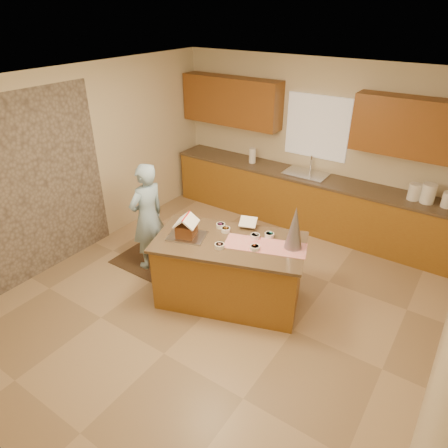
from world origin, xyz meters
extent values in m
plane|color=tan|center=(0.00, 0.00, 0.00)|extent=(5.50, 5.50, 0.00)
plane|color=silver|center=(0.00, 0.00, 2.70)|extent=(5.50, 5.50, 0.00)
plane|color=beige|center=(0.00, 2.75, 1.35)|extent=(5.50, 5.50, 0.00)
plane|color=beige|center=(-2.50, 0.00, 1.35)|extent=(5.50, 5.50, 0.00)
plane|color=gray|center=(-2.48, -0.80, 1.25)|extent=(0.00, 2.50, 2.50)
cube|color=white|center=(0.00, 2.72, 1.65)|extent=(1.05, 0.03, 1.00)
cube|color=brown|center=(0.00, 2.45, 0.44)|extent=(4.80, 0.60, 0.88)
cube|color=brown|center=(0.00, 2.45, 0.90)|extent=(4.85, 0.63, 0.04)
cube|color=brown|center=(-1.55, 2.57, 1.90)|extent=(1.85, 0.35, 0.80)
cube|color=brown|center=(1.55, 2.57, 1.90)|extent=(1.85, 0.35, 0.80)
cube|color=silver|center=(0.00, 2.45, 0.89)|extent=(0.70, 0.45, 0.12)
cylinder|color=silver|center=(0.00, 2.63, 1.06)|extent=(0.03, 0.03, 0.28)
cube|color=brown|center=(0.08, 0.06, 0.42)|extent=(1.92, 1.38, 0.85)
cube|color=brown|center=(0.08, 0.06, 0.87)|extent=(2.02, 1.48, 0.04)
cube|color=red|center=(0.49, 0.20, 0.89)|extent=(1.03, 0.64, 0.01)
cube|color=silver|center=(-0.41, -0.16, 0.90)|extent=(0.53, 0.45, 0.02)
cube|color=white|center=(0.10, 0.45, 0.97)|extent=(0.25, 0.23, 0.09)
cone|color=#AAA9B5|center=(0.78, 0.35, 1.15)|extent=(0.27, 0.27, 0.53)
cube|color=black|center=(-1.35, 0.08, 0.01)|extent=(1.06, 0.69, 0.01)
imported|color=#8DB0C8|center=(-1.30, 0.08, 0.79)|extent=(0.43, 0.61, 1.56)
cylinder|color=white|center=(1.66, 2.45, 1.04)|extent=(0.17, 0.17, 0.24)
cylinder|color=white|center=(1.84, 2.45, 1.06)|extent=(0.19, 0.19, 0.28)
cylinder|color=white|center=(2.09, 2.45, 1.03)|extent=(0.15, 0.15, 0.22)
cylinder|color=white|center=(-1.02, 2.45, 1.05)|extent=(0.12, 0.12, 0.26)
cube|color=brown|center=(-0.41, -0.16, 0.99)|extent=(0.28, 0.29, 0.15)
cube|color=white|center=(-0.47, -0.18, 1.12)|extent=(0.22, 0.30, 0.12)
cube|color=white|center=(-0.35, -0.14, 1.12)|extent=(0.22, 0.30, 0.12)
cylinder|color=red|center=(-0.41, -0.16, 1.17)|extent=(0.11, 0.26, 0.02)
cylinder|color=#FF8C78|center=(0.07, -0.14, 0.91)|extent=(0.12, 0.12, 0.05)
cylinder|color=#2EACAE|center=(0.43, 0.41, 0.91)|extent=(0.12, 0.12, 0.05)
cylinder|color=silver|center=(0.30, 0.28, 0.91)|extent=(0.12, 0.12, 0.05)
cylinder|color=#DC5126|center=(0.43, 0.06, 0.91)|extent=(0.12, 0.12, 0.05)
cylinder|color=orange|center=(-0.09, 0.22, 0.91)|extent=(0.12, 0.12, 0.05)
cylinder|color=#8D2F7C|center=(-0.20, 0.27, 0.91)|extent=(0.12, 0.12, 0.05)
camera|label=1|loc=(2.35, -3.41, 3.43)|focal=32.29mm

